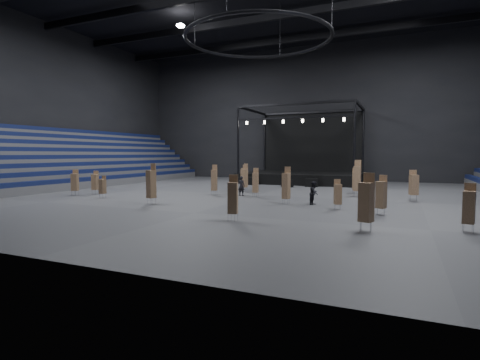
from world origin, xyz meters
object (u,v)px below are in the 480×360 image
at_px(chair_stack_8, 286,185).
at_px(chair_stack_9, 255,182).
at_px(chair_stack_16, 469,207).
at_px(flight_case_left, 251,181).
at_px(chair_stack_3, 414,184).
at_px(chair_stack_2, 245,176).
at_px(chair_stack_13, 103,186).
at_px(chair_stack_5, 357,178).
at_px(chair_stack_14, 338,194).
at_px(crew_member, 314,193).
at_px(chair_stack_1, 214,180).
at_px(chair_stack_4, 233,197).
at_px(chair_stack_11, 95,182).
at_px(chair_stack_7, 381,194).
at_px(chair_stack_6, 151,183).
at_px(chair_stack_0, 366,201).
at_px(chair_stack_10, 355,180).
at_px(stage, 304,170).
at_px(man_center, 241,186).
at_px(flight_case_mid, 287,183).
at_px(flight_case_right, 312,183).
at_px(chair_stack_12, 75,182).
at_px(chair_stack_15, 244,178).

xyz_separation_m(chair_stack_8, chair_stack_9, (-3.54, 3.23, -0.12)).
bearing_deg(chair_stack_16, flight_case_left, 146.26).
bearing_deg(chair_stack_3, chair_stack_2, 150.12).
bearing_deg(flight_case_left, chair_stack_13, -110.09).
height_order(chair_stack_5, chair_stack_14, chair_stack_5).
xyz_separation_m(flight_case_left, crew_member, (10.21, -13.84, 0.39)).
relative_size(chair_stack_1, chair_stack_4, 1.07).
bearing_deg(chair_stack_8, chair_stack_11, -165.86).
relative_size(chair_stack_2, chair_stack_7, 1.12).
bearing_deg(chair_stack_6, chair_stack_2, 94.41).
bearing_deg(chair_stack_11, chair_stack_0, -31.41).
xyz_separation_m(chair_stack_11, chair_stack_16, (27.15, -5.39, 0.07)).
bearing_deg(chair_stack_16, chair_stack_6, -172.92).
distance_m(chair_stack_9, chair_stack_16, 16.43).
relative_size(chair_stack_0, chair_stack_10, 1.17).
height_order(chair_stack_4, chair_stack_10, chair_stack_4).
bearing_deg(chair_stack_9, chair_stack_11, -174.38).
bearing_deg(flight_case_left, chair_stack_2, -73.77).
bearing_deg(chair_stack_0, chair_stack_6, -173.22).
xyz_separation_m(chair_stack_6, crew_member, (10.52, 4.10, -0.63)).
relative_size(chair_stack_13, chair_stack_14, 0.93).
distance_m(chair_stack_11, chair_stack_16, 27.68).
relative_size(stage, chair_stack_2, 5.44).
bearing_deg(man_center, chair_stack_5, -155.70).
distance_m(flight_case_mid, chair_stack_10, 8.30).
relative_size(flight_case_left, flight_case_right, 0.99).
xyz_separation_m(chair_stack_2, chair_stack_12, (-11.30, -9.97, -0.16)).
bearing_deg(chair_stack_1, chair_stack_5, 5.26).
distance_m(chair_stack_1, chair_stack_6, 7.10).
distance_m(flight_case_mid, chair_stack_0, 22.75).
height_order(stage, chair_stack_10, stage).
height_order(chair_stack_9, chair_stack_14, chair_stack_9).
bearing_deg(chair_stack_14, chair_stack_10, 66.88).
xyz_separation_m(chair_stack_2, chair_stack_9, (3.02, -4.88, -0.11)).
relative_size(chair_stack_0, chair_stack_1, 1.03).
height_order(chair_stack_11, chair_stack_16, chair_stack_16).
distance_m(chair_stack_1, crew_member, 9.66).
relative_size(chair_stack_6, chair_stack_10, 1.25).
height_order(flight_case_mid, crew_member, crew_member).
bearing_deg(crew_member, chair_stack_9, 71.04).
bearing_deg(chair_stack_3, chair_stack_6, -171.23).
relative_size(chair_stack_1, chair_stack_8, 0.99).
bearing_deg(chair_stack_16, flight_case_right, 133.48).
xyz_separation_m(flight_case_mid, chair_stack_16, (13.90, -18.92, 0.77)).
bearing_deg(chair_stack_15, chair_stack_2, 118.54).
bearing_deg(chair_stack_6, chair_stack_10, 61.04).
distance_m(chair_stack_5, chair_stack_15, 10.06).
height_order(chair_stack_1, chair_stack_6, chair_stack_6).
bearing_deg(chair_stack_4, chair_stack_1, 107.13).
xyz_separation_m(chair_stack_15, chair_stack_16, (16.20, -12.65, -0.13)).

